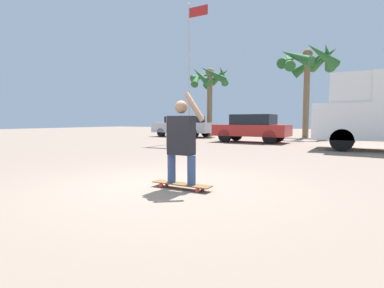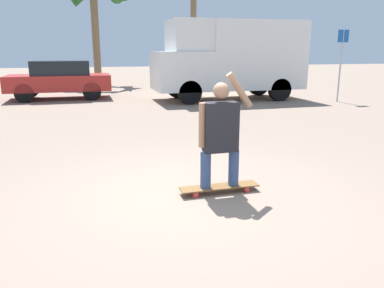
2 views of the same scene
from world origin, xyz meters
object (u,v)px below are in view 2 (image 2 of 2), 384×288
(camper_van, at_px, (231,57))
(parked_car_red, at_px, (60,79))
(skateboard, at_px, (219,187))
(person_skateboarder, at_px, (220,130))
(street_sign, at_px, (341,56))

(camper_van, xyz_separation_m, parked_car_red, (-6.40, 1.91, -0.83))
(camper_van, bearing_deg, parked_car_red, 163.39)
(skateboard, xyz_separation_m, parked_car_red, (-2.63, 11.16, 0.71))
(person_skateboarder, bearing_deg, skateboard, 0.00)
(street_sign, bearing_deg, camper_van, 154.66)
(camper_van, bearing_deg, person_skateboarder, -112.17)
(skateboard, relative_size, parked_car_red, 0.28)
(skateboard, bearing_deg, person_skateboarder, -180.00)
(skateboard, relative_size, person_skateboarder, 0.71)
(skateboard, height_order, camper_van, camper_van)
(person_skateboarder, height_order, camper_van, camper_van)
(parked_car_red, bearing_deg, street_sign, -19.89)
(skateboard, bearing_deg, camper_van, 67.83)
(person_skateboarder, relative_size, camper_van, 0.27)
(camper_van, xyz_separation_m, street_sign, (3.63, -1.72, 0.04))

